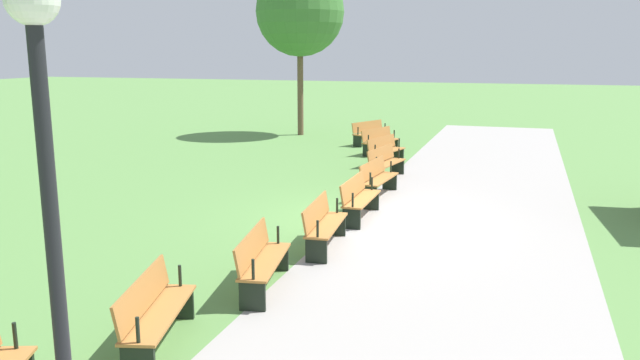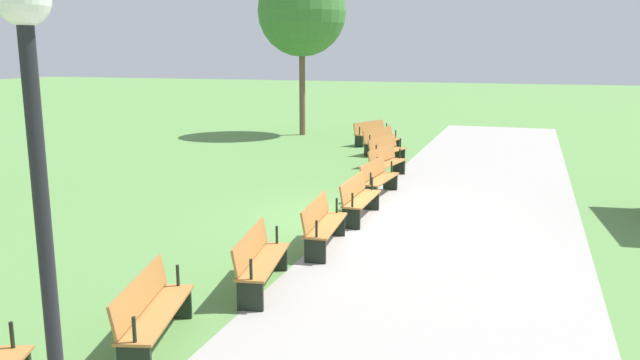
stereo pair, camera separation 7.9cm
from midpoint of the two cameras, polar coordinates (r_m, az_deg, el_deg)
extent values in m
plane|color=#5B8C47|center=(13.83, 3.58, -3.49)|extent=(120.00, 120.00, 0.00)
cube|color=#A39E99|center=(13.49, 12.22, -4.11)|extent=(36.64, 4.87, 0.01)
cube|color=#B27538|center=(24.67, 4.53, 4.21)|extent=(1.83, 1.15, 0.04)
cube|color=#B27538|center=(24.76, 4.17, 4.81)|extent=(1.69, 0.85, 0.40)
cube|color=black|center=(25.37, 5.70, 3.86)|extent=(0.21, 0.37, 0.43)
cylinder|color=black|center=(25.31, 5.75, 4.74)|extent=(0.06, 0.06, 0.30)
cube|color=black|center=(24.04, 3.28, 3.48)|extent=(0.21, 0.37, 0.43)
cylinder|color=black|center=(23.98, 3.33, 4.41)|extent=(0.06, 0.06, 0.30)
cube|color=#B27538|center=(22.48, 5.39, 3.48)|extent=(1.86, 1.02, 0.04)
cube|color=#B27538|center=(22.55, 4.97, 4.13)|extent=(1.74, 0.71, 0.40)
cube|color=black|center=(23.23, 6.49, 3.14)|extent=(0.18, 0.37, 0.43)
cylinder|color=black|center=(23.16, 6.56, 4.10)|extent=(0.06, 0.06, 0.30)
cube|color=black|center=(21.81, 4.19, 2.63)|extent=(0.18, 0.37, 0.43)
cylinder|color=black|center=(21.74, 4.25, 3.66)|extent=(0.06, 0.06, 0.30)
cube|color=#B27538|center=(20.27, 5.90, 2.59)|extent=(1.87, 0.89, 0.04)
cube|color=#B27538|center=(20.33, 5.41, 3.31)|extent=(1.78, 0.56, 0.40)
cube|color=black|center=(21.06, 6.92, 2.26)|extent=(0.15, 0.38, 0.43)
cylinder|color=black|center=(20.99, 7.00, 3.32)|extent=(0.05, 0.05, 0.30)
cube|color=black|center=(19.57, 4.77, 1.60)|extent=(0.15, 0.38, 0.43)
cylinder|color=black|center=(19.49, 4.84, 2.73)|extent=(0.05, 0.05, 0.30)
cube|color=#B27538|center=(18.06, 5.92, 1.49)|extent=(1.86, 0.74, 0.04)
cube|color=#B27538|center=(18.10, 5.35, 2.30)|extent=(1.80, 0.41, 0.40)
cube|color=black|center=(18.88, 6.86, 1.19)|extent=(0.12, 0.38, 0.43)
cylinder|color=black|center=(18.81, 6.95, 2.37)|extent=(0.05, 0.05, 0.30)
cube|color=black|center=(17.34, 4.87, 0.30)|extent=(0.12, 0.38, 0.43)
cylinder|color=black|center=(17.26, 4.95, 1.58)|extent=(0.05, 0.05, 0.30)
cube|color=#B27538|center=(15.87, 5.26, 0.11)|extent=(1.84, 0.59, 0.04)
cube|color=#B27538|center=(15.89, 4.59, 1.02)|extent=(1.82, 0.26, 0.40)
cube|color=black|center=(16.71, 6.12, -0.15)|extent=(0.09, 0.38, 0.43)
cylinder|color=black|center=(16.63, 6.22, 1.18)|extent=(0.05, 0.05, 0.30)
cube|color=black|center=(15.13, 4.28, -1.35)|extent=(0.09, 0.38, 0.43)
cylinder|color=black|center=(15.04, 4.37, 0.11)|extent=(0.05, 0.05, 0.30)
cube|color=#B27538|center=(13.72, 3.60, -1.68)|extent=(1.81, 0.44, 0.04)
cube|color=#B27538|center=(13.72, 2.81, -0.64)|extent=(1.81, 0.10, 0.40)
cube|color=black|center=(14.58, 4.41, -1.85)|extent=(0.06, 0.37, 0.43)
cylinder|color=black|center=(14.49, 4.52, -0.33)|extent=(0.04, 0.04, 0.30)
cube|color=black|center=(12.99, 2.67, -3.50)|extent=(0.06, 0.37, 0.43)
cylinder|color=black|center=(12.88, 2.77, -1.81)|extent=(0.04, 0.04, 0.30)
cube|color=#B27538|center=(11.66, 0.42, -4.05)|extent=(1.84, 0.59, 0.04)
cube|color=#B27538|center=(11.64, -0.54, -2.84)|extent=(1.82, 0.26, 0.40)
cube|color=black|center=(12.52, 1.26, -4.06)|extent=(0.09, 0.38, 0.43)
cylinder|color=black|center=(12.42, 1.36, -2.31)|extent=(0.05, 0.05, 0.30)
cube|color=black|center=(10.94, -0.54, -6.39)|extent=(0.09, 0.38, 0.43)
cylinder|color=black|center=(10.82, -0.44, -4.40)|extent=(0.05, 0.05, 0.30)
cube|color=#B27538|center=(9.76, -5.13, -7.23)|extent=(1.86, 0.74, 0.04)
cube|color=#B27538|center=(9.73, -6.31, -5.82)|extent=(1.80, 0.41, 0.40)
cube|color=black|center=(10.62, -4.07, -6.97)|extent=(0.12, 0.38, 0.43)
cylinder|color=black|center=(10.50, -3.99, -4.94)|extent=(0.05, 0.05, 0.30)
cube|color=black|center=(9.07, -6.33, -10.32)|extent=(0.12, 0.38, 0.43)
cylinder|color=black|center=(8.93, -6.26, -7.97)|extent=(0.05, 0.05, 0.30)
cube|color=#B27538|center=(8.16, -14.39, -11.43)|extent=(1.87, 0.89, 0.04)
cube|color=#B27538|center=(8.13, -15.84, -9.75)|extent=(1.78, 0.56, 0.40)
cube|color=black|center=(9.00, -12.69, -10.74)|extent=(0.15, 0.38, 0.43)
cylinder|color=black|center=(8.85, -12.68, -8.38)|extent=(0.05, 0.05, 0.30)
cylinder|color=black|center=(7.36, -16.31, -12.78)|extent=(0.05, 0.05, 0.30)
cylinder|color=black|center=(7.68, -25.91, -12.45)|extent=(0.06, 0.06, 0.30)
cylinder|color=brown|center=(27.37, -1.85, 8.18)|extent=(0.25, 0.25, 3.95)
sphere|color=#3D7533|center=(27.37, -1.90, 14.83)|extent=(3.69, 3.69, 3.69)
cylinder|color=black|center=(4.55, -22.72, -11.54)|extent=(0.10, 0.10, 3.74)
camera|label=1|loc=(0.04, -90.16, -0.03)|focal=35.74mm
camera|label=2|loc=(0.04, 89.84, 0.03)|focal=35.74mm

